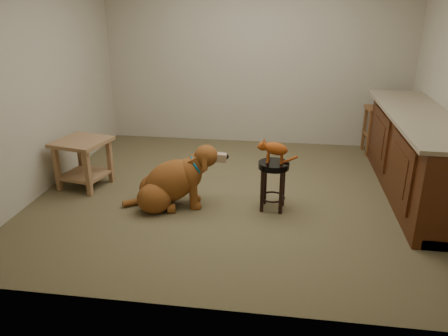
% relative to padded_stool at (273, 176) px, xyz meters
% --- Properties ---
extents(floor, '(4.50, 4.00, 0.01)m').
position_rel_padded_stool_xyz_m(floor, '(-0.38, 0.31, -0.37)').
color(floor, brown).
rests_on(floor, ground).
extents(room_shell, '(4.54, 4.04, 2.62)m').
position_rel_padded_stool_xyz_m(room_shell, '(-0.38, 0.31, 1.30)').
color(room_shell, '#AEA48C').
rests_on(room_shell, ground).
extents(cabinet_run, '(0.70, 2.56, 0.94)m').
position_rel_padded_stool_xyz_m(cabinet_run, '(1.57, 0.61, 0.07)').
color(cabinet_run, '#47200C').
rests_on(cabinet_run, ground).
extents(padded_stool, '(0.32, 0.32, 0.53)m').
position_rel_padded_stool_xyz_m(padded_stool, '(0.00, 0.00, 0.00)').
color(padded_stool, black).
rests_on(padded_stool, ground).
extents(wood_stool, '(0.39, 0.39, 0.67)m').
position_rel_padded_stool_xyz_m(wood_stool, '(1.40, 2.01, -0.03)').
color(wood_stool, brown).
rests_on(wood_stool, ground).
extents(side_table, '(0.66, 0.66, 0.58)m').
position_rel_padded_stool_xyz_m(side_table, '(-2.22, 0.28, 0.01)').
color(side_table, olive).
rests_on(side_table, ground).
extents(golden_retriever, '(1.13, 0.63, 0.73)m').
position_rel_padded_stool_xyz_m(golden_retriever, '(-1.07, -0.09, -0.10)').
color(golden_retriever, brown).
rests_on(golden_retriever, ground).
extents(tabby_kitten, '(0.43, 0.15, 0.26)m').
position_rel_padded_stool_xyz_m(tabby_kitten, '(-0.01, 0.00, 0.30)').
color(tabby_kitten, '#89370D').
rests_on(tabby_kitten, padded_stool).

